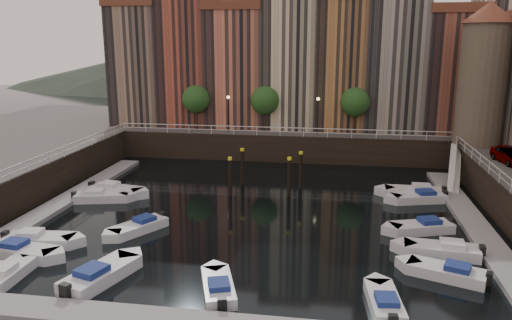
% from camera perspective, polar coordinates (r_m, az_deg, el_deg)
% --- Properties ---
extents(ground, '(200.00, 200.00, 0.00)m').
position_cam_1_polar(ground, '(40.11, 0.14, -5.73)').
color(ground, black).
rests_on(ground, ground).
extents(quay_far, '(80.00, 20.00, 3.00)m').
position_cam_1_polar(quay_far, '(64.74, 3.73, 3.09)').
color(quay_far, black).
rests_on(quay_far, ground).
extents(dock_left, '(2.00, 28.00, 0.35)m').
position_cam_1_polar(dock_left, '(44.54, -21.20, -4.46)').
color(dock_left, gray).
rests_on(dock_left, ground).
extents(dock_right, '(2.00, 28.00, 0.35)m').
position_cam_1_polar(dock_right, '(40.03, 23.63, -6.70)').
color(dock_right, gray).
rests_on(dock_right, ground).
extents(mountains, '(145.00, 100.00, 18.00)m').
position_cam_1_polar(mountains, '(147.55, 7.61, 11.41)').
color(mountains, '#2D382D').
rests_on(mountains, ground).
extents(far_terrace, '(48.70, 10.30, 17.50)m').
position_cam_1_polar(far_terrace, '(60.99, 6.80, 11.33)').
color(far_terrace, '#8D6E59').
rests_on(far_terrace, quay_far).
extents(corner_tower, '(5.20, 5.20, 13.80)m').
position_cam_1_polar(corner_tower, '(53.87, 24.59, 9.11)').
color(corner_tower, '#6B5B4C').
rests_on(corner_tower, quay_right).
extents(promenade_trees, '(21.20, 3.20, 5.20)m').
position_cam_1_polar(promenade_trees, '(56.46, 1.69, 6.79)').
color(promenade_trees, black).
rests_on(promenade_trees, quay_far).
extents(street_lamps, '(10.36, 0.36, 4.18)m').
position_cam_1_polar(street_lamps, '(55.52, 1.89, 5.95)').
color(street_lamps, black).
rests_on(street_lamps, quay_far).
extents(railings, '(36.08, 34.04, 0.52)m').
position_cam_1_polar(railings, '(43.73, 1.14, 1.07)').
color(railings, white).
rests_on(railings, ground).
extents(gangway, '(2.78, 8.32, 3.73)m').
position_cam_1_polar(gangway, '(50.01, 21.79, -0.52)').
color(gangway, white).
rests_on(gangway, ground).
extents(mooring_pilings, '(6.22, 4.02, 3.78)m').
position_cam_1_polar(mooring_pilings, '(44.55, 1.10, -1.53)').
color(mooring_pilings, black).
rests_on(mooring_pilings, ground).
extents(boat_left_0, '(4.89, 2.32, 1.10)m').
position_cam_1_polar(boat_left_0, '(35.01, -25.23, -9.41)').
color(boat_left_0, silver).
rests_on(boat_left_0, ground).
extents(boat_left_1, '(4.89, 2.16, 1.11)m').
position_cam_1_polar(boat_left_1, '(36.42, -23.61, -8.35)').
color(boat_left_1, silver).
rests_on(boat_left_1, ground).
extents(boat_left_2, '(4.82, 2.70, 1.08)m').
position_cam_1_polar(boat_left_2, '(44.16, -17.32, -4.04)').
color(boat_left_2, silver).
rests_on(boat_left_2, ground).
extents(boat_left_3, '(5.24, 2.67, 1.17)m').
position_cam_1_polar(boat_left_3, '(45.55, -15.85, -3.36)').
color(boat_left_3, silver).
rests_on(boat_left_3, ground).
extents(boat_right_0, '(4.61, 3.09, 1.04)m').
position_cam_1_polar(boat_right_0, '(31.15, 21.13, -11.90)').
color(boat_right_0, silver).
rests_on(boat_right_0, ground).
extents(boat_right_1, '(4.90, 2.19, 1.11)m').
position_cam_1_polar(boat_right_1, '(34.00, 20.62, -9.63)').
color(boat_right_1, silver).
rests_on(boat_right_1, ground).
extents(boat_right_2, '(4.75, 3.01, 1.07)m').
position_cam_1_polar(boat_right_2, '(37.51, 18.52, -7.28)').
color(boat_right_2, silver).
rests_on(boat_right_2, ground).
extents(boat_right_3, '(4.81, 2.86, 1.08)m').
position_cam_1_polar(boat_right_3, '(44.17, 18.22, -4.11)').
color(boat_right_3, silver).
rests_on(boat_right_3, ground).
extents(boat_right_4, '(5.15, 1.90, 1.18)m').
position_cam_1_polar(boat_right_4, '(45.53, 17.72, -3.50)').
color(boat_right_4, silver).
rests_on(boat_right_4, ground).
extents(boat_near_0, '(1.74, 4.47, 1.02)m').
position_cam_1_polar(boat_near_0, '(32.41, -26.41, -11.43)').
color(boat_near_0, silver).
rests_on(boat_near_0, ground).
extents(boat_near_1, '(3.28, 5.36, 1.20)m').
position_cam_1_polar(boat_near_1, '(30.05, -17.45, -12.44)').
color(boat_near_1, silver).
rests_on(boat_near_1, ground).
extents(boat_near_2, '(2.81, 4.46, 1.00)m').
position_cam_1_polar(boat_near_2, '(27.64, -4.33, -14.36)').
color(boat_near_2, silver).
rests_on(boat_near_2, ground).
extents(boat_near_3, '(1.91, 4.27, 0.96)m').
position_cam_1_polar(boat_near_3, '(27.04, 14.48, -15.49)').
color(boat_near_3, silver).
rests_on(boat_near_3, ground).
extents(car_a, '(2.45, 4.51, 1.46)m').
position_cam_1_polar(car_a, '(47.30, 27.00, 0.45)').
color(car_a, gray).
rests_on(car_a, quay_right).
extents(boat_extra_251, '(3.61, 4.50, 1.04)m').
position_cam_1_polar(boat_extra_251, '(36.69, -13.18, -7.40)').
color(boat_extra_251, silver).
rests_on(boat_extra_251, ground).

